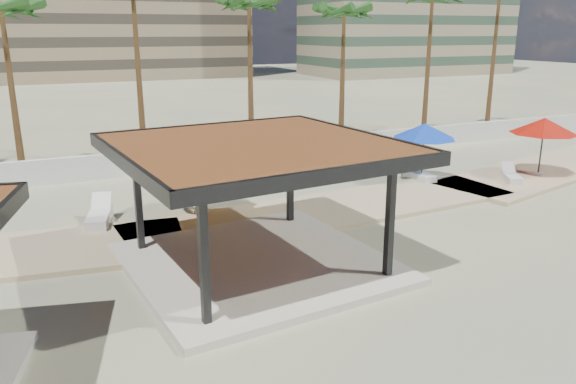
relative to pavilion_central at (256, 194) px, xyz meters
name	(u,v)px	position (x,y,z in m)	size (l,w,h in m)	color
ground	(393,295)	(2.62, -3.27, -2.28)	(200.00, 200.00, 0.00)	tan
promenade	(324,206)	(4.62, 4.39, -2.22)	(44.45, 7.97, 0.24)	#C6B284
boundary_wall	(214,156)	(2.62, 12.73, -1.68)	(56.00, 0.30, 1.20)	silver
pavilion_central	(256,194)	(0.00, 0.00, 0.00)	(8.22, 8.22, 3.83)	beige
umbrella_b	(199,152)	(-0.20, 5.28, 0.23)	(3.94, 3.94, 2.71)	beige
umbrella_c	(544,126)	(16.10, 4.16, 0.25)	(3.31, 3.31, 2.74)	beige
umbrella_d	(424,131)	(10.57, 5.93, 0.12)	(3.51, 3.51, 2.59)	beige
lounger_a	(99,217)	(-3.87, 5.71, -1.90)	(1.22, 2.31, 0.83)	white
lounger_b	(511,177)	(14.10, 3.90, -1.93)	(1.45, 1.90, 0.70)	white
lounger_c	(419,175)	(10.46, 5.97, -1.93)	(0.65, 1.88, 0.71)	white
palm_c	(2,15)	(-6.38, 14.83, 5.23)	(3.00, 3.00, 8.64)	brown
palm_e	(249,10)	(5.62, 15.13, 5.64)	(3.00, 3.00, 9.07)	brown
palm_f	(344,17)	(11.62, 15.33, 5.32)	(3.00, 3.00, 8.73)	brown
palm_g	(432,2)	(17.62, 14.93, 6.22)	(3.00, 3.00, 9.69)	brown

